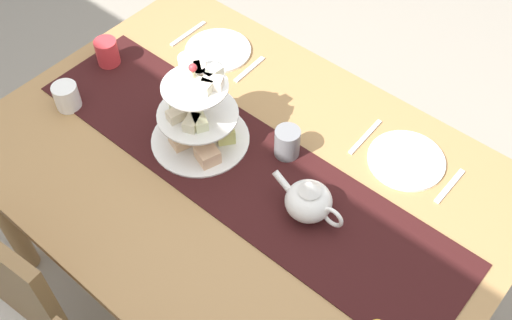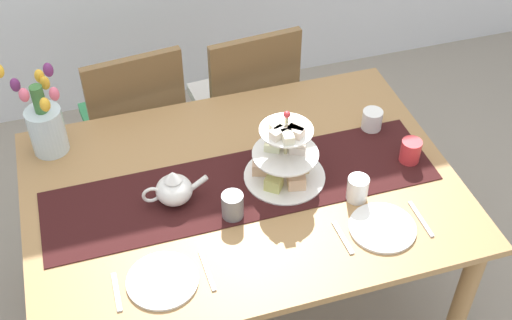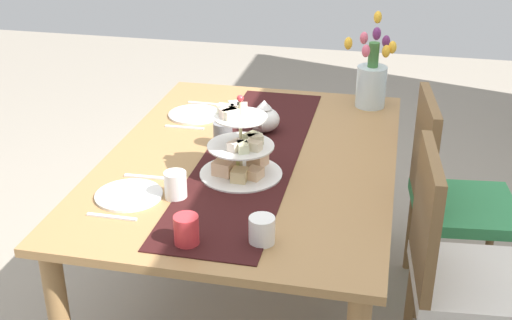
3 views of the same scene
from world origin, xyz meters
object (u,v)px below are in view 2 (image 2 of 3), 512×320
object	(u,v)px
cream_jug	(372,120)
knife_right	(421,219)
dinner_plate_left	(163,280)
mug_orange	(410,151)
dining_table	(243,204)
knife_left	(207,270)
mug_grey	(233,205)
chair_right	(246,99)
teapot	(174,189)
chair_left	(135,120)
fork_left	(117,292)
dinner_plate_right	(382,228)
fork_right	(343,238)
tulip_vase	(45,123)
tiered_cake_stand	(285,158)
mug_white_text	(358,189)

from	to	relation	value
cream_jug	knife_right	distance (m)	0.51
dinner_plate_left	mug_orange	bearing A→B (deg)	15.87
dining_table	knife_left	size ratio (longest dim) A/B	9.16
mug_orange	dining_table	bearing A→B (deg)	175.39
cream_jug	mug_grey	distance (m)	0.72
knife_right	chair_right	bearing A→B (deg)	105.29
dining_table	chair_right	xyz separation A→B (m)	(0.24, 0.77, -0.13)
chair_right	knife_left	bearing A→B (deg)	-112.29
teapot	dinner_plate_left	bearing A→B (deg)	-108.32
mug_grey	mug_orange	distance (m)	0.72
chair_left	cream_jug	size ratio (longest dim) A/B	10.71
fork_left	dinner_plate_left	bearing A→B (deg)	0.00
chair_left	dinner_plate_right	world-z (taller)	chair_left
teapot	fork_right	distance (m)	0.61
chair_left	tulip_vase	bearing A→B (deg)	-134.18
dining_table	mug_grey	world-z (taller)	mug_grey
tiered_cake_stand	mug_grey	bearing A→B (deg)	-151.28
chair_right	mug_grey	size ratio (longest dim) A/B	9.58
dinner_plate_left	dinner_plate_right	bearing A→B (deg)	0.00
cream_jug	mug_orange	distance (m)	0.23
knife_right	mug_white_text	world-z (taller)	mug_white_text
fork_left	knife_right	bearing A→B (deg)	0.00
knife_left	cream_jug	bearing A→B (deg)	32.20
cream_jug	knife_left	world-z (taller)	cream_jug
knife_right	mug_orange	xyz separation A→B (m)	(0.10, 0.28, 0.04)
cream_jug	knife_left	distance (m)	0.94
dining_table	fork_left	world-z (taller)	fork_left
tiered_cake_stand	fork_left	bearing A→B (deg)	-153.34
chair_left	cream_jug	xyz separation A→B (m)	(0.87, -0.61, 0.26)
tulip_vase	dinner_plate_right	size ratio (longest dim) A/B	1.79
cream_jug	dinner_plate_left	xyz separation A→B (m)	(-0.94, -0.50, -0.04)
dinner_plate_right	mug_white_text	world-z (taller)	mug_white_text
fork_left	mug_grey	bearing A→B (deg)	25.52
cream_jug	fork_left	size ratio (longest dim) A/B	0.57
chair_left	tulip_vase	size ratio (longest dim) A/B	2.21
dining_table	tiered_cake_stand	xyz separation A→B (m)	(0.16, -0.00, 0.19)
knife_left	fork_right	world-z (taller)	same
fork_left	mug_orange	bearing A→B (deg)	13.95
dining_table	dinner_plate_right	bearing A→B (deg)	-40.05
chair_right	mug_orange	distance (m)	0.96
chair_right	fork_left	distance (m)	1.36
dining_table	mug_orange	bearing A→B (deg)	-4.61
knife_right	mug_grey	size ratio (longest dim) A/B	1.79
tulip_vase	cream_jug	size ratio (longest dim) A/B	4.85
dining_table	dinner_plate_left	size ratio (longest dim) A/B	6.77
dinner_plate_right	mug_white_text	xyz separation A→B (m)	(-0.03, 0.16, 0.04)
mug_grey	mug_white_text	world-z (taller)	mug_grey
tiered_cake_stand	cream_jug	distance (m)	0.46
dinner_plate_right	mug_white_text	distance (m)	0.17
dining_table	tulip_vase	distance (m)	0.80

